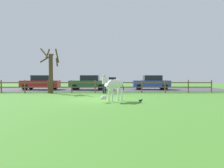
# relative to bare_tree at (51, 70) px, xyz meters

# --- Properties ---
(ground_plane) EXTENTS (60.00, 60.00, 0.00)m
(ground_plane) POSITION_rel_bare_tree_xyz_m (4.41, -4.72, -2.00)
(ground_plane) COLOR #47842D
(parking_asphalt) EXTENTS (28.00, 7.40, 0.05)m
(parking_asphalt) POSITION_rel_bare_tree_xyz_m (4.41, 4.58, -1.98)
(parking_asphalt) COLOR #47474C
(parking_asphalt) RESTS_ON ground_plane
(paddock_fence) EXTENTS (20.99, 0.11, 1.16)m
(paddock_fence) POSITION_rel_bare_tree_xyz_m (3.85, 0.28, -1.34)
(paddock_fence) COLOR brown
(paddock_fence) RESTS_ON ground_plane
(bare_tree) EXTENTS (1.64, 1.89, 3.94)m
(bare_tree) POSITION_rel_bare_tree_xyz_m (0.00, 0.00, 0.00)
(bare_tree) COLOR #513A23
(bare_tree) RESTS_ON ground_plane
(zebra) EXTENTS (1.50, 1.51, 1.41)m
(zebra) POSITION_rel_bare_tree_xyz_m (5.44, -5.94, -1.08)
(zebra) COLOR white
(zebra) RESTS_ON ground_plane
(crow_on_grass) EXTENTS (0.21, 0.10, 0.20)m
(crow_on_grass) POSITION_rel_bare_tree_xyz_m (6.88, -6.61, -1.88)
(crow_on_grass) COLOR black
(crow_on_grass) RESTS_ON ground_plane
(parked_car_green) EXTENTS (4.05, 1.97, 1.56)m
(parked_car_green) POSITION_rel_bare_tree_xyz_m (2.89, 4.02, -1.16)
(parked_car_green) COLOR #236B38
(parked_car_green) RESTS_ON parking_asphalt
(parked_car_red) EXTENTS (4.03, 1.93, 1.56)m
(parked_car_red) POSITION_rel_bare_tree_xyz_m (-2.35, 4.27, -1.16)
(parked_car_red) COLOR red
(parked_car_red) RESTS_ON parking_asphalt
(parked_car_blue) EXTENTS (4.05, 1.98, 1.56)m
(parked_car_blue) POSITION_rel_bare_tree_xyz_m (9.73, 4.44, -1.16)
(parked_car_blue) COLOR #2D4CAD
(parked_car_blue) RESTS_ON parking_asphalt
(visitor_near_fence) EXTENTS (0.40, 0.31, 1.64)m
(visitor_near_fence) POSITION_rel_bare_tree_xyz_m (4.68, -0.19, -1.10)
(visitor_near_fence) COLOR #232847
(visitor_near_fence) RESTS_ON ground_plane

